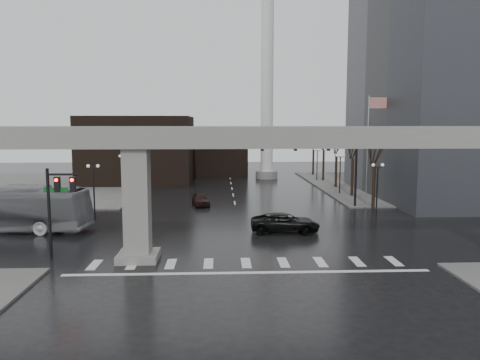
{
  "coord_description": "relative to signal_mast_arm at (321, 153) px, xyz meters",
  "views": [
    {
      "loc": [
        -1.64,
        -30.03,
        8.82
      ],
      "look_at": [
        -0.08,
        6.16,
        4.5
      ],
      "focal_mm": 35.0,
      "sensor_mm": 36.0,
      "label": 1
    }
  ],
  "objects": [
    {
      "name": "ground",
      "position": [
        -8.99,
        -18.8,
        -5.83
      ],
      "size": [
        160.0,
        160.0,
        0.0
      ],
      "primitive_type": "plane",
      "color": "black",
      "rests_on": "ground"
    },
    {
      "name": "sidewalk_ne",
      "position": [
        17.01,
        17.2,
        -5.75
      ],
      "size": [
        28.0,
        36.0,
        0.15
      ],
      "primitive_type": "cube",
      "color": "#62605D",
      "rests_on": "ground"
    },
    {
      "name": "sidewalk_nw",
      "position": [
        -34.99,
        17.2,
        -5.75
      ],
      "size": [
        28.0,
        36.0,
        0.15
      ],
      "primitive_type": "cube",
      "color": "#62605D",
      "rests_on": "ground"
    },
    {
      "name": "elevated_guideway",
      "position": [
        -7.73,
        -18.8,
        1.05
      ],
      "size": [
        48.0,
        2.6,
        8.7
      ],
      "color": "gray",
      "rests_on": "ground"
    },
    {
      "name": "office_tower",
      "position": [
        19.01,
        7.2,
        15.17
      ],
      "size": [
        22.0,
        26.0,
        42.0
      ],
      "primitive_type": "cube",
      "color": "slate",
      "rests_on": "ground"
    },
    {
      "name": "building_far_left",
      "position": [
        -22.99,
        23.2,
        -0.83
      ],
      "size": [
        16.0,
        14.0,
        10.0
      ],
      "primitive_type": "cube",
      "color": "black",
      "rests_on": "ground"
    },
    {
      "name": "building_far_mid",
      "position": [
        -10.99,
        33.2,
        -1.83
      ],
      "size": [
        10.0,
        10.0,
        8.0
      ],
      "primitive_type": "cube",
      "color": "black",
      "rests_on": "ground"
    },
    {
      "name": "smokestack",
      "position": [
        -2.99,
        27.2,
        7.52
      ],
      "size": [
        3.6,
        3.6,
        30.0
      ],
      "color": "white",
      "rests_on": "ground"
    },
    {
      "name": "signal_mast_arm",
      "position": [
        0.0,
        0.0,
        0.0
      ],
      "size": [
        12.12,
        0.43,
        8.0
      ],
      "color": "black",
      "rests_on": "ground"
    },
    {
      "name": "signal_left_pole",
      "position": [
        -21.24,
        -18.3,
        -1.76
      ],
      "size": [
        2.3,
        0.3,
        6.0
      ],
      "color": "black",
      "rests_on": "ground"
    },
    {
      "name": "flagpole_assembly",
      "position": [
        6.3,
        3.2,
        1.7
      ],
      "size": [
        2.06,
        0.12,
        12.0
      ],
      "color": "silver",
      "rests_on": "ground"
    },
    {
      "name": "lamp_right_0",
      "position": [
        4.51,
        -4.8,
        -2.36
      ],
      "size": [
        1.22,
        0.32,
        5.11
      ],
      "color": "black",
      "rests_on": "ground"
    },
    {
      "name": "lamp_right_1",
      "position": [
        4.51,
        9.2,
        -2.36
      ],
      "size": [
        1.22,
        0.32,
        5.11
      ],
      "color": "black",
      "rests_on": "ground"
    },
    {
      "name": "lamp_right_2",
      "position": [
        4.51,
        23.2,
        -2.36
      ],
      "size": [
        1.22,
        0.32,
        5.11
      ],
      "color": "black",
      "rests_on": "ground"
    },
    {
      "name": "lamp_left_0",
      "position": [
        -22.49,
        -4.8,
        -2.36
      ],
      "size": [
        1.22,
        0.32,
        5.11
      ],
      "color": "black",
      "rests_on": "ground"
    },
    {
      "name": "lamp_left_1",
      "position": [
        -22.49,
        9.2,
        -2.36
      ],
      "size": [
        1.22,
        0.32,
        5.11
      ],
      "color": "black",
      "rests_on": "ground"
    },
    {
      "name": "lamp_left_2",
      "position": [
        -22.49,
        23.2,
        -2.36
      ],
      "size": [
        1.22,
        0.32,
        5.11
      ],
      "color": "black",
      "rests_on": "ground"
    },
    {
      "name": "tree_right_0",
      "position": [
        5.54,
        -0.78,
        -3.04
      ],
      "size": [
        1.09,
        1.58,
        7.5
      ],
      "color": "black",
      "rests_on": "ground"
    },
    {
      "name": "tree_right_1",
      "position": [
        5.54,
        7.22,
        -2.98
      ],
      "size": [
        1.09,
        1.61,
        7.67
      ],
      "color": "black",
      "rests_on": "ground"
    },
    {
      "name": "tree_right_2",
      "position": [
        5.54,
        15.22,
        -2.91
      ],
      "size": [
        1.1,
        1.63,
        7.85
      ],
      "color": "black",
      "rests_on": "ground"
    },
    {
      "name": "tree_right_3",
      "position": [
        5.54,
        23.22,
        -2.85
      ],
      "size": [
        1.11,
        1.66,
        8.02
      ],
      "color": "black",
      "rests_on": "ground"
    },
    {
      "name": "tree_right_4",
      "position": [
        5.54,
        31.22,
        -2.79
      ],
      "size": [
        1.12,
        1.69,
        8.19
      ],
      "color": "black",
      "rests_on": "ground"
    },
    {
      "name": "pickup_truck",
      "position": [
        -5.31,
        -11.37,
        -5.04
      ],
      "size": [
        5.83,
        3.03,
        1.57
      ],
      "primitive_type": "imported",
      "rotation": [
        0.0,
        0.0,
        1.49
      ],
      "color": "black",
      "rests_on": "ground"
    },
    {
      "name": "city_bus",
      "position": [
        -28.26,
        -9.86,
        -3.94
      ],
      "size": [
        13.9,
        5.11,
        3.78
      ],
      "primitive_type": "imported",
      "rotation": [
        0.0,
        0.0,
        1.43
      ],
      "color": "#98989D",
      "rests_on": "ground"
    },
    {
      "name": "far_car",
      "position": [
        -12.78,
        1.71,
        -5.15
      ],
      "size": [
        2.38,
        4.24,
        1.36
      ],
      "primitive_type": "imported",
      "rotation": [
        0.0,
        0.0,
        0.2
      ],
      "color": "black",
      "rests_on": "ground"
    }
  ]
}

